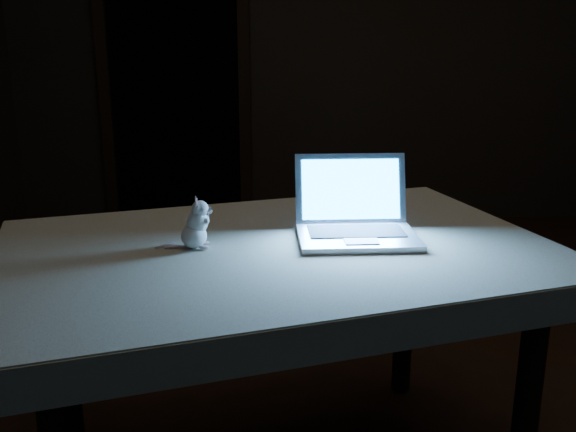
# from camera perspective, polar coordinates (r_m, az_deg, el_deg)

# --- Properties ---
(floor) EXTENTS (5.00, 5.00, 0.00)m
(floor) POSITION_cam_1_polar(r_m,az_deg,el_deg) (2.46, 7.02, -16.16)
(floor) COLOR black
(floor) RESTS_ON ground
(back_wall) EXTENTS (4.50, 0.04, 2.60)m
(back_wall) POSITION_cam_1_polar(r_m,az_deg,el_deg) (4.58, 3.98, 15.82)
(back_wall) COLOR black
(back_wall) RESTS_ON ground
(doorway) EXTENTS (1.06, 0.36, 2.13)m
(doorway) POSITION_cam_1_polar(r_m,az_deg,el_deg) (4.65, -10.08, 12.72)
(doorway) COLOR black
(doorway) RESTS_ON back_wall
(table) EXTENTS (1.59, 1.28, 0.74)m
(table) POSITION_cam_1_polar(r_m,az_deg,el_deg) (1.90, -0.79, -13.41)
(table) COLOR black
(table) RESTS_ON floor
(tablecloth) EXTENTS (1.70, 1.39, 0.09)m
(tablecloth) POSITION_cam_1_polar(r_m,az_deg,el_deg) (1.75, -2.13, -4.18)
(tablecloth) COLOR beige
(tablecloth) RESTS_ON table
(laptop) EXTENTS (0.34, 0.31, 0.22)m
(laptop) POSITION_cam_1_polar(r_m,az_deg,el_deg) (1.77, 6.30, 1.27)
(laptop) COLOR silver
(laptop) RESTS_ON tablecloth
(plush_mouse) EXTENTS (0.12, 0.12, 0.14)m
(plush_mouse) POSITION_cam_1_polar(r_m,az_deg,el_deg) (1.72, -8.40, -0.63)
(plush_mouse) COLOR silver
(plush_mouse) RESTS_ON tablecloth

